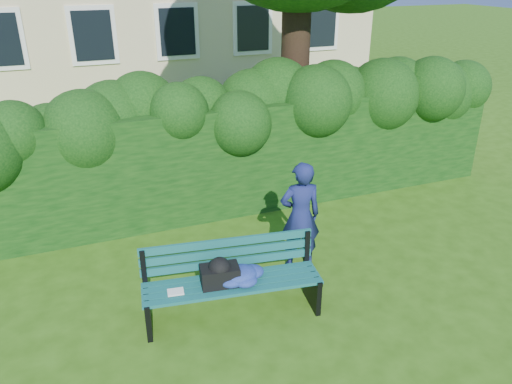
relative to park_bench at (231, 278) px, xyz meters
name	(u,v)px	position (x,y,z in m)	size (l,w,h in m)	color
ground	(272,273)	(0.79, 0.61, -0.50)	(80.00, 80.00, 0.00)	#2F5710
hedge	(220,157)	(0.79, 2.81, 0.40)	(10.00, 1.00, 1.80)	black
park_bench	(231,278)	(0.00, 0.00, 0.00)	(2.11, 0.84, 0.89)	#0F4C4A
man_reading	(300,216)	(1.20, 0.65, 0.26)	(0.56, 0.37, 1.53)	navy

